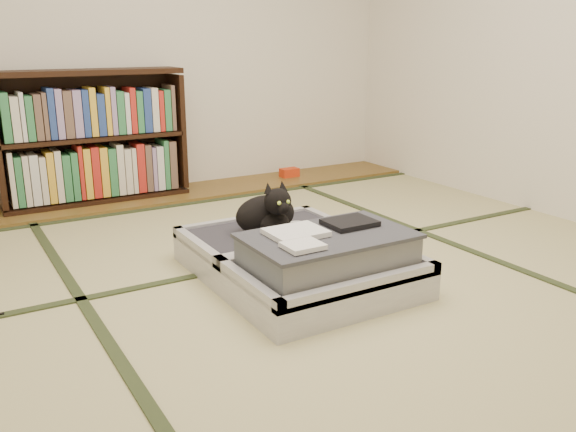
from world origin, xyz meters
TOP-DOWN VIEW (x-y plane):
  - floor at (0.00, 0.00)m, footprint 4.50×4.50m
  - wood_strip at (0.00, 2.00)m, footprint 4.00×0.50m
  - red_item at (1.05, 2.03)m, footprint 0.15×0.09m
  - tatami_borders at (0.00, 0.49)m, footprint 4.00×4.50m
  - bookcase at (-0.51, 2.07)m, footprint 1.27×0.29m
  - suitcase at (-0.03, 0.09)m, footprint 0.84×1.11m
  - cat at (-0.05, 0.37)m, footprint 0.37×0.37m
  - cable_coil at (0.13, 0.40)m, footprint 0.12×0.12m

SIDE VIEW (x-z plane):
  - floor at x=0.00m, z-range 0.00..0.00m
  - tatami_borders at x=0.00m, z-range 0.00..0.01m
  - wood_strip at x=0.00m, z-range 0.00..0.02m
  - red_item at x=1.05m, z-range 0.02..0.09m
  - suitcase at x=-0.03m, z-range -0.05..0.28m
  - cable_coil at x=0.13m, z-range 0.16..0.19m
  - cat at x=-0.05m, z-range 0.12..0.42m
  - bookcase at x=-0.51m, z-range -0.01..0.91m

